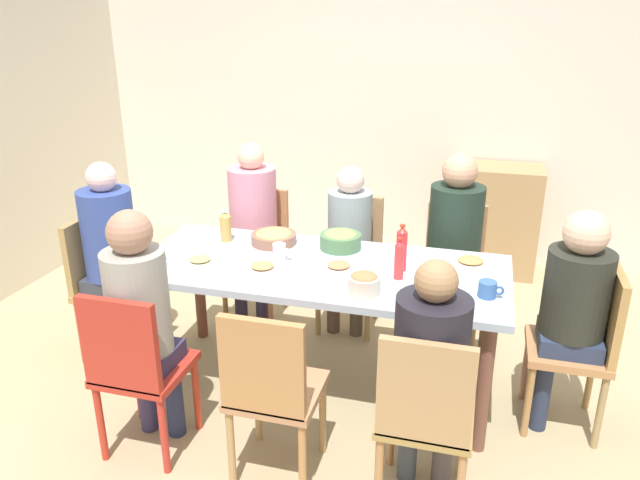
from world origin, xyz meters
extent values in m
plane|color=tan|center=(0.00, 0.00, 0.00)|extent=(6.33, 6.33, 0.00)
cube|color=silver|center=(0.00, 2.33, 1.30)|extent=(5.51, 0.12, 2.60)
cube|color=#A9B8CC|center=(0.00, 0.00, 0.74)|extent=(2.04, 0.87, 0.04)
cylinder|color=brown|center=(-0.92, -0.34, 0.36)|extent=(0.07, 0.07, 0.72)
cylinder|color=brown|center=(0.92, -0.34, 0.36)|extent=(0.07, 0.07, 0.72)
cylinder|color=brown|center=(-0.92, 0.34, 0.36)|extent=(0.07, 0.07, 0.72)
cylinder|color=brown|center=(0.92, 0.34, 0.36)|extent=(0.07, 0.07, 0.72)
cube|color=#A58547|center=(0.68, -0.74, 0.44)|extent=(0.40, 0.40, 0.04)
cylinder|color=#AF7B4A|center=(0.51, -0.91, 0.21)|extent=(0.04, 0.04, 0.43)
cylinder|color=#AF7947|center=(0.51, -0.57, 0.21)|extent=(0.04, 0.04, 0.43)
cylinder|color=#A58856|center=(0.85, -0.57, 0.21)|extent=(0.04, 0.04, 0.43)
cube|color=tan|center=(0.68, -0.92, 0.68)|extent=(0.38, 0.04, 0.45)
cylinder|color=#393F4A|center=(0.60, -0.64, 0.23)|extent=(0.09, 0.09, 0.45)
cylinder|color=#484043|center=(0.76, -0.64, 0.23)|extent=(0.09, 0.09, 0.45)
cube|color=#473939|center=(0.68, -0.74, 0.50)|extent=(0.30, 0.30, 0.10)
cylinder|color=#222029|center=(0.68, -0.74, 0.77)|extent=(0.31, 0.31, 0.45)
sphere|color=#A57B53|center=(0.68, -0.74, 1.08)|extent=(0.18, 0.18, 0.18)
cube|color=#B47C4D|center=(1.32, 0.00, 0.44)|extent=(0.40, 0.40, 0.04)
cylinder|color=#A38858|center=(1.49, -0.17, 0.21)|extent=(0.04, 0.04, 0.43)
cylinder|color=tan|center=(1.49, 0.17, 0.21)|extent=(0.04, 0.04, 0.43)
cylinder|color=#AD7D49|center=(1.15, -0.17, 0.21)|extent=(0.04, 0.04, 0.43)
cylinder|color=#B57658|center=(1.15, 0.17, 0.21)|extent=(0.04, 0.04, 0.43)
cube|color=#B18649|center=(1.50, 0.00, 0.68)|extent=(0.04, 0.38, 0.45)
cylinder|color=#262F46|center=(1.22, -0.08, 0.23)|extent=(0.09, 0.09, 0.45)
cylinder|color=#2B3B48|center=(1.22, 0.08, 0.23)|extent=(0.09, 0.09, 0.45)
cube|color=#2A3652|center=(1.32, 0.00, 0.50)|extent=(0.30, 0.30, 0.10)
cylinder|color=#282A22|center=(1.32, 0.00, 0.77)|extent=(0.32, 0.32, 0.44)
sphere|color=beige|center=(1.32, 0.00, 1.09)|extent=(0.22, 0.22, 0.22)
cube|color=#B2884B|center=(-0.68, 0.74, 0.44)|extent=(0.40, 0.40, 0.04)
cylinder|color=#AD8750|center=(-0.51, 0.91, 0.21)|extent=(0.04, 0.04, 0.43)
cylinder|color=tan|center=(-0.85, 0.91, 0.21)|extent=(0.04, 0.04, 0.43)
cylinder|color=#B67C53|center=(-0.51, 0.57, 0.21)|extent=(0.04, 0.04, 0.43)
cylinder|color=#A38047|center=(-0.85, 0.57, 0.21)|extent=(0.04, 0.04, 0.43)
cube|color=#B47D4F|center=(-0.68, 0.92, 0.68)|extent=(0.38, 0.04, 0.45)
cylinder|color=#332C49|center=(-0.60, 0.64, 0.23)|extent=(0.09, 0.09, 0.45)
cylinder|color=#362D47|center=(-0.76, 0.64, 0.23)|extent=(0.09, 0.09, 0.45)
cube|color=#2F3046|center=(-0.68, 0.74, 0.50)|extent=(0.30, 0.30, 0.10)
cylinder|color=pink|center=(-0.68, 0.74, 0.82)|extent=(0.33, 0.33, 0.54)
sphere|color=beige|center=(-0.68, 0.74, 1.17)|extent=(0.18, 0.18, 0.18)
cube|color=#B72F22|center=(-0.68, -0.74, 0.44)|extent=(0.40, 0.40, 0.04)
cylinder|color=#B83021|center=(-0.85, -0.91, 0.21)|extent=(0.04, 0.04, 0.43)
cylinder|color=#B72F26|center=(-0.51, -0.91, 0.21)|extent=(0.04, 0.04, 0.43)
cylinder|color=#AF262B|center=(-0.85, -0.57, 0.21)|extent=(0.04, 0.04, 0.43)
cylinder|color=red|center=(-0.51, -0.57, 0.21)|extent=(0.04, 0.04, 0.43)
cube|color=#B42E22|center=(-0.68, -0.92, 0.68)|extent=(0.38, 0.04, 0.45)
cylinder|color=#342F56|center=(-0.76, -0.64, 0.23)|extent=(0.09, 0.09, 0.45)
cylinder|color=#232C4D|center=(-0.60, -0.64, 0.23)|extent=(0.09, 0.09, 0.45)
cube|color=#322B4C|center=(-0.68, -0.74, 0.50)|extent=(0.30, 0.30, 0.10)
cylinder|color=#9D9C94|center=(-0.68, -0.74, 0.80)|extent=(0.29, 0.29, 0.51)
sphere|color=#A87960|center=(-0.68, -0.74, 1.15)|extent=(0.21, 0.21, 0.21)
cube|color=#AB854D|center=(-1.32, 0.00, 0.44)|extent=(0.40, 0.40, 0.04)
cylinder|color=#B08748|center=(-1.49, 0.17, 0.21)|extent=(0.04, 0.04, 0.43)
cylinder|color=tan|center=(-1.49, -0.17, 0.21)|extent=(0.04, 0.04, 0.43)
cylinder|color=#A87D50|center=(-1.15, 0.17, 0.21)|extent=(0.04, 0.04, 0.43)
cylinder|color=#AF7C4D|center=(-1.15, -0.17, 0.21)|extent=(0.04, 0.04, 0.43)
cube|color=#A7884F|center=(-1.50, 0.00, 0.68)|extent=(0.04, 0.38, 0.45)
cylinder|color=#3F3E3F|center=(-1.22, 0.08, 0.23)|extent=(0.09, 0.09, 0.45)
cylinder|color=#494345|center=(-1.22, -0.08, 0.23)|extent=(0.09, 0.09, 0.45)
cube|color=#353A46|center=(-1.32, 0.00, 0.50)|extent=(0.30, 0.30, 0.10)
cylinder|color=#334995|center=(-1.32, 0.00, 0.82)|extent=(0.31, 0.31, 0.54)
sphere|color=beige|center=(-1.32, 0.00, 1.17)|extent=(0.18, 0.18, 0.18)
cube|color=tan|center=(0.68, 0.74, 0.44)|extent=(0.40, 0.40, 0.04)
cylinder|color=tan|center=(0.85, 0.91, 0.21)|extent=(0.04, 0.04, 0.43)
cylinder|color=#B6894A|center=(0.51, 0.91, 0.21)|extent=(0.04, 0.04, 0.43)
cylinder|color=#AD894E|center=(0.85, 0.57, 0.21)|extent=(0.04, 0.04, 0.43)
cylinder|color=tan|center=(0.51, 0.57, 0.21)|extent=(0.04, 0.04, 0.43)
cube|color=#AB764E|center=(0.68, 0.92, 0.68)|extent=(0.38, 0.04, 0.45)
cylinder|color=#3A4245|center=(0.76, 0.64, 0.23)|extent=(0.09, 0.09, 0.45)
cylinder|color=#3C4944|center=(0.60, 0.64, 0.23)|extent=(0.09, 0.09, 0.45)
cube|color=#453744|center=(0.68, 0.74, 0.50)|extent=(0.30, 0.30, 0.10)
cylinder|color=#1E2F25|center=(0.68, 0.74, 0.81)|extent=(0.34, 0.34, 0.52)
sphere|color=tan|center=(0.68, 0.74, 1.16)|extent=(0.22, 0.22, 0.22)
cube|color=#AE7D59|center=(0.00, 0.74, 0.44)|extent=(0.40, 0.40, 0.04)
cylinder|color=#A48155|center=(0.17, 0.91, 0.21)|extent=(0.04, 0.04, 0.43)
cylinder|color=tan|center=(-0.17, 0.91, 0.21)|extent=(0.04, 0.04, 0.43)
cylinder|color=#A48650|center=(0.17, 0.57, 0.21)|extent=(0.04, 0.04, 0.43)
cylinder|color=#A48551|center=(-0.17, 0.57, 0.21)|extent=(0.04, 0.04, 0.43)
cube|color=#A78158|center=(0.00, 0.92, 0.68)|extent=(0.38, 0.04, 0.45)
cylinder|color=brown|center=(0.08, 0.64, 0.23)|extent=(0.09, 0.09, 0.45)
cylinder|color=brown|center=(-0.08, 0.64, 0.23)|extent=(0.09, 0.09, 0.45)
cube|color=brown|center=(0.00, 0.74, 0.50)|extent=(0.30, 0.30, 0.10)
cylinder|color=#8FA1A6|center=(0.00, 0.74, 0.76)|extent=(0.29, 0.29, 0.43)
sphere|color=beige|center=(0.00, 0.74, 1.06)|extent=(0.18, 0.18, 0.18)
cube|color=tan|center=(0.00, -0.74, 0.44)|extent=(0.40, 0.40, 0.04)
cylinder|color=tan|center=(-0.17, -0.91, 0.21)|extent=(0.04, 0.04, 0.43)
cylinder|color=#B77D49|center=(0.17, -0.91, 0.21)|extent=(0.04, 0.04, 0.43)
cylinder|color=tan|center=(-0.17, -0.57, 0.21)|extent=(0.04, 0.04, 0.43)
cylinder|color=#A47C4F|center=(0.17, -0.57, 0.21)|extent=(0.04, 0.04, 0.43)
cube|color=#B37B48|center=(0.00, -0.92, 0.68)|extent=(0.38, 0.04, 0.45)
cylinder|color=white|center=(-0.28, -0.14, 0.77)|extent=(0.23, 0.23, 0.01)
ellipsoid|color=tan|center=(-0.28, -0.14, 0.79)|extent=(0.13, 0.13, 0.02)
cylinder|color=silver|center=(-0.65, -0.15, 0.77)|extent=(0.21, 0.21, 0.01)
ellipsoid|color=tan|center=(-0.65, -0.15, 0.79)|extent=(0.12, 0.12, 0.02)
cylinder|color=white|center=(0.80, 0.23, 0.77)|extent=(0.25, 0.25, 0.01)
ellipsoid|color=#D58850|center=(0.80, 0.23, 0.79)|extent=(0.14, 0.14, 0.02)
cylinder|color=white|center=(0.11, -0.02, 0.77)|extent=(0.23, 0.23, 0.01)
ellipsoid|color=#D07D54|center=(0.11, -0.02, 0.79)|extent=(0.12, 0.12, 0.02)
cylinder|color=#925F49|center=(-0.36, 0.25, 0.79)|extent=(0.27, 0.27, 0.06)
ellipsoid|color=#87A75F|center=(-0.36, 0.25, 0.83)|extent=(0.22, 0.22, 0.04)
cylinder|color=#4D794D|center=(0.05, 0.28, 0.81)|extent=(0.24, 0.24, 0.09)
ellipsoid|color=#839E57|center=(0.05, 0.28, 0.85)|extent=(0.19, 0.19, 0.04)
cylinder|color=beige|center=(0.30, -0.28, 0.81)|extent=(0.17, 0.17, 0.09)
ellipsoid|color=#AB7448|center=(0.30, -0.28, 0.85)|extent=(0.13, 0.13, 0.04)
cylinder|color=white|center=(-0.24, 0.02, 0.81)|extent=(0.07, 0.07, 0.09)
torus|color=white|center=(-0.19, 0.02, 0.81)|extent=(0.05, 0.01, 0.05)
cylinder|color=#4B905F|center=(0.59, -0.28, 0.81)|extent=(0.08, 0.08, 0.09)
torus|color=#3F8E67|center=(0.64, -0.28, 0.81)|extent=(0.05, 0.01, 0.05)
cylinder|color=#31559A|center=(-0.88, -0.23, 0.81)|extent=(0.08, 0.08, 0.08)
torus|color=#3C5F99|center=(-0.83, -0.23, 0.81)|extent=(0.05, 0.01, 0.05)
cylinder|color=#3962A2|center=(0.89, -0.16, 0.80)|extent=(0.09, 0.09, 0.08)
torus|color=#335796|center=(0.95, -0.16, 0.80)|extent=(0.05, 0.01, 0.05)
cylinder|color=red|center=(0.44, -0.06, 0.86)|extent=(0.05, 0.05, 0.19)
cone|color=red|center=(0.44, -0.06, 0.96)|extent=(0.05, 0.05, 0.03)
cylinder|color=red|center=(0.44, -0.06, 0.98)|extent=(0.03, 0.03, 0.01)
cylinder|color=red|center=(0.44, 0.06, 0.87)|extent=(0.06, 0.06, 0.22)
cone|color=red|center=(0.44, 0.06, 1.00)|extent=(0.05, 0.05, 0.03)
cylinder|color=red|center=(0.44, 0.06, 1.02)|extent=(0.03, 0.03, 0.01)
cylinder|color=tan|center=(-0.65, 0.22, 0.84)|extent=(0.07, 0.07, 0.16)
cone|color=gold|center=(-0.65, 0.22, 0.93)|extent=(0.06, 0.06, 0.03)
cylinder|color=white|center=(-0.65, 0.22, 0.95)|extent=(0.03, 0.03, 0.01)
cube|color=tan|center=(0.94, 2.03, 0.45)|extent=(0.70, 0.44, 0.90)
camera|label=1|loc=(0.82, -2.96, 2.08)|focal=34.14mm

